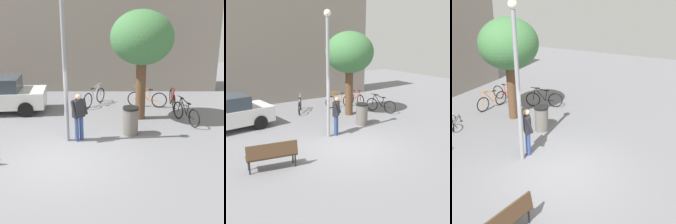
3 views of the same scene
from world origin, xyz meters
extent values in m
plane|color=slate|center=(0.00, 0.00, 0.00)|extent=(36.00, 36.00, 0.00)
cylinder|color=gray|center=(0.01, 1.43, 2.41)|extent=(0.13, 0.13, 4.82)
sphere|color=#F2EACC|center=(0.01, 1.43, 4.94)|extent=(0.28, 0.28, 0.28)
cylinder|color=#334784|center=(0.49, 1.52, 0.42)|extent=(0.14, 0.14, 0.85)
cylinder|color=#334784|center=(0.34, 1.38, 0.42)|extent=(0.14, 0.14, 0.85)
cube|color=#232328|center=(0.41, 1.45, 1.15)|extent=(0.44, 0.44, 0.60)
sphere|color=tan|center=(0.41, 1.45, 1.56)|extent=(0.22, 0.22, 0.22)
cylinder|color=#232328|center=(0.63, 1.59, 1.18)|extent=(0.22, 0.23, 0.55)
cylinder|color=#232328|center=(0.27, 1.24, 1.18)|extent=(0.22, 0.23, 0.55)
cube|color=#513823|center=(-3.04, -0.13, 0.45)|extent=(1.65, 0.70, 0.06)
cube|color=#513823|center=(-3.07, -0.32, 0.70)|extent=(1.60, 0.39, 0.44)
cylinder|color=black|center=(-2.30, -0.10, 0.21)|extent=(0.05, 0.05, 0.42)
cylinder|color=black|center=(-2.36, -0.41, 0.21)|extent=(0.05, 0.05, 0.42)
cylinder|color=brown|center=(2.70, 3.76, 1.21)|extent=(0.40, 0.40, 2.41)
ellipsoid|color=#3E7340|center=(2.70, 3.76, 3.28)|extent=(2.47, 2.47, 2.10)
torus|color=black|center=(4.26, 3.73, 0.36)|extent=(0.31, 0.68, 0.71)
torus|color=black|center=(4.66, 2.71, 0.36)|extent=(0.31, 0.68, 0.71)
cylinder|color=black|center=(4.40, 3.39, 0.64)|extent=(0.22, 0.48, 0.64)
cylinder|color=black|center=(4.41, 3.34, 0.88)|extent=(0.24, 0.55, 0.18)
cylinder|color=black|center=(4.50, 3.13, 0.57)|extent=(0.08, 0.14, 0.48)
cylinder|color=black|center=(4.57, 2.94, 0.33)|extent=(0.22, 0.48, 0.04)
cylinder|color=black|center=(4.29, 3.67, 0.64)|extent=(0.09, 0.17, 0.63)
cube|color=black|center=(4.52, 3.08, 0.83)|extent=(0.15, 0.22, 0.04)
cylinder|color=black|center=(4.31, 3.61, 0.95)|extent=(0.19, 0.42, 0.03)
torus|color=black|center=(4.29, 4.82, 0.36)|extent=(0.09, 0.71, 0.71)
torus|color=black|center=(4.34, 5.92, 0.36)|extent=(0.09, 0.71, 0.71)
cylinder|color=red|center=(4.31, 5.19, 0.64)|extent=(0.06, 0.50, 0.64)
cylinder|color=red|center=(4.31, 5.24, 0.88)|extent=(0.07, 0.58, 0.18)
cylinder|color=red|center=(4.32, 5.47, 0.57)|extent=(0.04, 0.14, 0.48)
cylinder|color=red|center=(4.33, 5.67, 0.33)|extent=(0.06, 0.50, 0.04)
cylinder|color=red|center=(4.29, 4.89, 0.64)|extent=(0.04, 0.17, 0.63)
cube|color=black|center=(4.32, 5.52, 0.83)|extent=(0.09, 0.20, 0.04)
cylinder|color=red|center=(4.29, 4.95, 0.95)|extent=(0.05, 0.44, 0.03)
torus|color=black|center=(2.61, 5.42, 0.36)|extent=(0.71, 0.16, 0.71)
torus|color=black|center=(3.69, 5.24, 0.36)|extent=(0.71, 0.16, 0.71)
cylinder|color=orange|center=(2.97, 5.36, 0.64)|extent=(0.50, 0.12, 0.64)
cylinder|color=orange|center=(3.02, 5.35, 0.88)|extent=(0.58, 0.13, 0.18)
cylinder|color=orange|center=(3.25, 5.32, 0.57)|extent=(0.14, 0.06, 0.48)
cylinder|color=orange|center=(3.45, 5.28, 0.33)|extent=(0.50, 0.12, 0.04)
cylinder|color=orange|center=(2.67, 5.41, 0.64)|extent=(0.17, 0.06, 0.63)
cube|color=black|center=(3.30, 5.31, 0.83)|extent=(0.21, 0.11, 0.04)
cylinder|color=orange|center=(2.74, 5.40, 0.95)|extent=(0.44, 0.10, 0.03)
cylinder|color=#66605B|center=(2.20, 1.99, 0.47)|extent=(0.54, 0.54, 0.95)
cylinder|color=black|center=(2.20, 1.99, 0.99)|extent=(0.57, 0.57, 0.08)
camera|label=1|loc=(1.54, -8.67, 4.34)|focal=50.84mm
camera|label=2|loc=(-5.89, -8.41, 4.21)|focal=46.28mm
camera|label=3|loc=(-6.95, -3.75, 5.36)|focal=47.06mm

